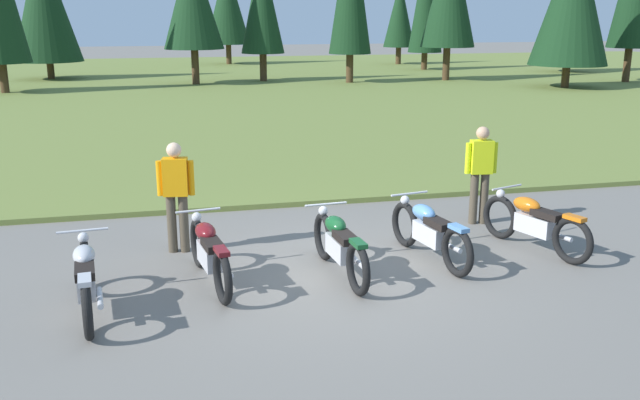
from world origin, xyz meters
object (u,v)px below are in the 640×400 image
at_px(motorcycle_silver, 86,279).
at_px(motorcycle_sky_blue, 429,231).
at_px(motorcycle_maroon, 209,253).
at_px(motorcycle_orange, 534,222).
at_px(rider_in_hivis_vest, 176,191).
at_px(motorcycle_british_green, 339,245).
at_px(rider_near_row_end, 481,169).

bearing_deg(motorcycle_silver, motorcycle_sky_blue, 9.73).
height_order(motorcycle_maroon, motorcycle_orange, same).
distance_m(motorcycle_silver, motorcycle_maroon, 1.62).
distance_m(motorcycle_sky_blue, rider_in_hivis_vest, 3.76).
xyz_separation_m(motorcycle_orange, rider_in_hivis_vest, (-5.23, 1.18, 0.51)).
height_order(motorcycle_silver, motorcycle_maroon, same).
xyz_separation_m(motorcycle_silver, motorcycle_sky_blue, (4.68, 0.80, 0.00)).
bearing_deg(motorcycle_british_green, motorcycle_sky_blue, 11.80).
relative_size(motorcycle_maroon, motorcycle_sky_blue, 1.00).
distance_m(motorcycle_maroon, motorcycle_orange, 4.88).
distance_m(motorcycle_orange, rider_in_hivis_vest, 5.38).
height_order(motorcycle_sky_blue, rider_near_row_end, rider_near_row_end).
bearing_deg(rider_near_row_end, motorcycle_maroon, -159.82).
bearing_deg(motorcycle_orange, motorcycle_maroon, -177.18).
height_order(rider_near_row_end, rider_in_hivis_vest, same).
distance_m(motorcycle_silver, motorcycle_orange, 6.43).
xyz_separation_m(motorcycle_sky_blue, rider_in_hivis_vest, (-3.53, 1.22, 0.51)).
relative_size(rider_near_row_end, rider_in_hivis_vest, 1.00).
distance_m(motorcycle_british_green, rider_near_row_end, 3.49).
relative_size(motorcycle_british_green, motorcycle_sky_blue, 1.01).
bearing_deg(motorcycle_silver, motorcycle_orange, 7.54).
xyz_separation_m(motorcycle_british_green, rider_in_hivis_vest, (-2.10, 1.51, 0.51)).
height_order(motorcycle_sky_blue, rider_in_hivis_vest, rider_in_hivis_vest).
relative_size(motorcycle_maroon, motorcycle_british_green, 1.00).
height_order(motorcycle_sky_blue, motorcycle_orange, same).
xyz_separation_m(motorcycle_silver, rider_in_hivis_vest, (1.15, 2.02, 0.51)).
distance_m(motorcycle_maroon, rider_in_hivis_vest, 1.54).
xyz_separation_m(motorcycle_silver, motorcycle_maroon, (1.50, 0.60, 0.00)).
bearing_deg(motorcycle_orange, rider_near_row_end, 97.21).
xyz_separation_m(motorcycle_sky_blue, motorcycle_orange, (1.70, 0.04, 0.00)).
distance_m(motorcycle_british_green, motorcycle_sky_blue, 1.46).
distance_m(motorcycle_orange, rider_near_row_end, 1.58).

